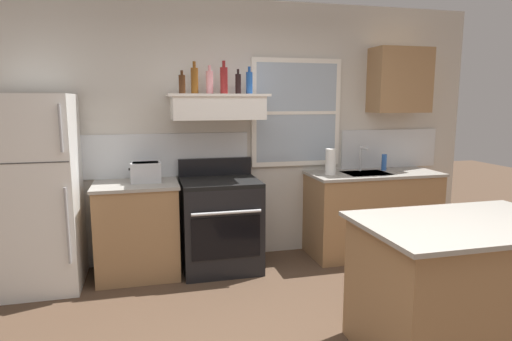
{
  "coord_description": "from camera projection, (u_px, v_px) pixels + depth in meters",
  "views": [
    {
      "loc": [
        -0.94,
        -2.3,
        1.69
      ],
      "look_at": [
        -0.05,
        1.2,
        1.1
      ],
      "focal_mm": 30.53,
      "sensor_mm": 36.0,
      "label": 1
    }
  ],
  "objects": [
    {
      "name": "refrigerator",
      "position": [
        37.0,
        193.0,
        3.86
      ],
      "size": [
        0.7,
        0.72,
        1.74
      ],
      "color": "white",
      "rests_on": "ground_plane"
    },
    {
      "name": "range_hood_shelf",
      "position": [
        217.0,
        107.0,
        4.25
      ],
      "size": [
        0.96,
        0.52,
        0.24
      ],
      "color": "white"
    },
    {
      "name": "toaster",
      "position": [
        146.0,
        172.0,
        4.15
      ],
      "size": [
        0.3,
        0.2,
        0.19
      ],
      "color": "silver",
      "rests_on": "counter_left_of_stove"
    },
    {
      "name": "stove_range",
      "position": [
        220.0,
        224.0,
        4.35
      ],
      "size": [
        0.76,
        0.69,
        1.09
      ],
      "color": "black",
      "rests_on": "ground_plane"
    },
    {
      "name": "kitchen_island",
      "position": [
        463.0,
        287.0,
        2.89
      ],
      "size": [
        1.4,
        0.9,
        0.91
      ],
      "color": "#9E754C",
      "rests_on": "ground_plane"
    },
    {
      "name": "bottle_rose_pink",
      "position": [
        210.0,
        82.0,
        4.25
      ],
      "size": [
        0.07,
        0.07,
        0.27
      ],
      "color": "#C67F84",
      "rests_on": "range_hood_shelf"
    },
    {
      "name": "bottle_red_label_wine",
      "position": [
        224.0,
        80.0,
        4.27
      ],
      "size": [
        0.07,
        0.07,
        0.32
      ],
      "color": "maroon",
      "rests_on": "range_hood_shelf"
    },
    {
      "name": "bottle_amber_wine",
      "position": [
        195.0,
        80.0,
        4.2
      ],
      "size": [
        0.07,
        0.07,
        0.31
      ],
      "color": "brown",
      "rests_on": "range_hood_shelf"
    },
    {
      "name": "bottle_balsamic_dark",
      "position": [
        238.0,
        84.0,
        4.25
      ],
      "size": [
        0.06,
        0.06,
        0.24
      ],
      "color": "black",
      "rests_on": "range_hood_shelf"
    },
    {
      "name": "dish_soap_bottle",
      "position": [
        384.0,
        162.0,
        4.85
      ],
      "size": [
        0.06,
        0.06,
        0.18
      ],
      "primitive_type": "cylinder",
      "color": "blue",
      "rests_on": "counter_right_with_sink"
    },
    {
      "name": "counter_right_with_sink",
      "position": [
        372.0,
        213.0,
        4.8
      ],
      "size": [
        1.43,
        0.63,
        0.91
      ],
      "color": "#9E754C",
      "rests_on": "ground_plane"
    },
    {
      "name": "bottle_blue_liqueur",
      "position": [
        249.0,
        83.0,
        4.35
      ],
      "size": [
        0.07,
        0.07,
        0.27
      ],
      "color": "#1E478C",
      "rests_on": "range_hood_shelf"
    },
    {
      "name": "paper_towel_roll",
      "position": [
        331.0,
        162.0,
        4.58
      ],
      "size": [
        0.11,
        0.11,
        0.27
      ],
      "primitive_type": "cylinder",
      "color": "white",
      "rests_on": "counter_right_with_sink"
    },
    {
      "name": "upper_cabinet_right",
      "position": [
        400.0,
        80.0,
        4.79
      ],
      "size": [
        0.64,
        0.32,
        0.7
      ],
      "color": "#9E754C"
    },
    {
      "name": "bottle_brown_stout",
      "position": [
        182.0,
        84.0,
        4.1
      ],
      "size": [
        0.06,
        0.06,
        0.22
      ],
      "color": "#381E0F",
      "rests_on": "range_hood_shelf"
    },
    {
      "name": "sink_faucet",
      "position": [
        362.0,
        156.0,
        4.77
      ],
      "size": [
        0.03,
        0.17,
        0.28
      ],
      "color": "silver",
      "rests_on": "counter_right_with_sink"
    },
    {
      "name": "back_wall",
      "position": [
        240.0,
        132.0,
        4.62
      ],
      "size": [
        5.4,
        0.11,
        2.7
      ],
      "color": "beige",
      "rests_on": "ground_plane"
    },
    {
      "name": "counter_left_of_stove",
      "position": [
        138.0,
        229.0,
        4.19
      ],
      "size": [
        0.79,
        0.63,
        0.91
      ],
      "color": "#9E754C",
      "rests_on": "ground_plane"
    }
  ]
}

